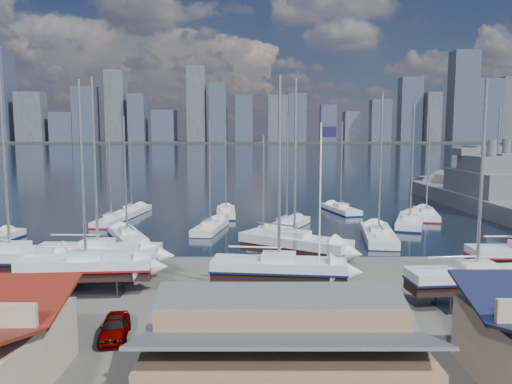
{
  "coord_description": "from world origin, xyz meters",
  "views": [
    {
      "loc": [
        -1.24,
        -47.71,
        12.04
      ],
      "look_at": [
        -1.2,
        8.0,
        5.45
      ],
      "focal_mm": 35.0,
      "sensor_mm": 36.0,
      "label": 1
    }
  ],
  "objects_px": {
    "naval_ship_west": "(495,192)",
    "car_a": "(115,327)",
    "sailboat_cradle_0": "(10,259)",
    "naval_ship_east": "(481,199)",
    "flagpole": "(321,199)"
  },
  "relations": [
    {
      "from": "sailboat_cradle_0",
      "to": "naval_ship_west",
      "type": "distance_m",
      "value": 79.17
    },
    {
      "from": "naval_ship_west",
      "to": "car_a",
      "type": "height_order",
      "value": "naval_ship_west"
    },
    {
      "from": "sailboat_cradle_0",
      "to": "flagpole",
      "type": "bearing_deg",
      "value": -5.38
    },
    {
      "from": "sailboat_cradle_0",
      "to": "car_a",
      "type": "bearing_deg",
      "value": -40.11
    },
    {
      "from": "sailboat_cradle_0",
      "to": "naval_ship_east",
      "type": "distance_m",
      "value": 67.53
    },
    {
      "from": "sailboat_cradle_0",
      "to": "naval_ship_east",
      "type": "xyz_separation_m",
      "value": [
        54.95,
        39.25,
        -0.5
      ]
    },
    {
      "from": "sailboat_cradle_0",
      "to": "naval_ship_east",
      "type": "bearing_deg",
      "value": 38.17
    },
    {
      "from": "sailboat_cradle_0",
      "to": "flagpole",
      "type": "relative_size",
      "value": 1.4
    },
    {
      "from": "naval_ship_east",
      "to": "naval_ship_west",
      "type": "relative_size",
      "value": 0.97
    },
    {
      "from": "naval_ship_west",
      "to": "car_a",
      "type": "bearing_deg",
      "value": 132.09
    },
    {
      "from": "naval_ship_east",
      "to": "flagpole",
      "type": "bearing_deg",
      "value": 142.41
    },
    {
      "from": "car_a",
      "to": "flagpole",
      "type": "height_order",
      "value": "flagpole"
    },
    {
      "from": "naval_ship_west",
      "to": "car_a",
      "type": "distance_m",
      "value": 78.31
    },
    {
      "from": "naval_ship_east",
      "to": "naval_ship_west",
      "type": "distance_m",
      "value": 12.24
    },
    {
      "from": "naval_ship_east",
      "to": "car_a",
      "type": "height_order",
      "value": "naval_ship_east"
    }
  ]
}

